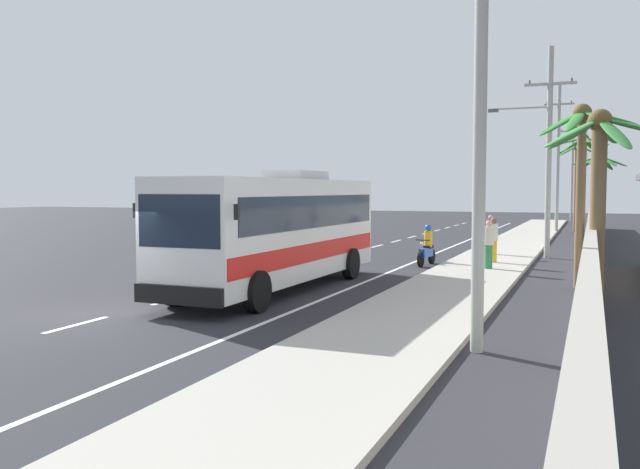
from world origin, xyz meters
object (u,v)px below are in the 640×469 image
(pedestrian_near_kerb, at_px, (489,243))
(pedestrian_far_walk, at_px, (493,239))
(pedestrian_midwalk, at_px, (490,234))
(palm_farthest, at_px, (599,177))
(utility_pole_mid, at_px, (547,147))
(palm_third, at_px, (583,168))
(utility_pole_distant, at_px, (572,168))
(palm_nearest, at_px, (599,178))
(utility_pole_far, at_px, (558,156))
(palm_fourth, at_px, (582,149))
(motorcycle_beside_bus, at_px, (427,249))
(coach_bus_foreground, at_px, (279,228))
(palm_second, at_px, (576,166))
(utility_pole_nearest, at_px, (481,58))

(pedestrian_near_kerb, height_order, pedestrian_far_walk, same)
(pedestrian_midwalk, relative_size, palm_farthest, 0.35)
(utility_pole_mid, xyz_separation_m, palm_third, (1.33, 15.45, -0.48))
(utility_pole_distant, relative_size, palm_third, 1.48)
(pedestrian_far_walk, xyz_separation_m, palm_farthest, (3.72, -9.93, 2.24))
(palm_nearest, bearing_deg, utility_pole_distant, 94.99)
(utility_pole_far, height_order, palm_fourth, utility_pole_far)
(pedestrian_far_walk, bearing_deg, pedestrian_midwalk, -14.62)
(motorcycle_beside_bus, relative_size, pedestrian_midwalk, 1.13)
(pedestrian_far_walk, distance_m, utility_pole_mid, 5.73)
(coach_bus_foreground, distance_m, palm_second, 34.72)
(palm_second, height_order, palm_third, palm_third)
(palm_fourth, bearing_deg, palm_farthest, -84.41)
(pedestrian_midwalk, relative_size, utility_pole_far, 0.17)
(utility_pole_nearest, distance_m, palm_nearest, 31.07)
(pedestrian_near_kerb, relative_size, pedestrian_midwalk, 1.01)
(pedestrian_far_walk, xyz_separation_m, utility_pole_distant, (1.75, 41.12, 4.03))
(utility_pole_nearest, bearing_deg, palm_farthest, 66.42)
(pedestrian_midwalk, xyz_separation_m, utility_pole_nearest, (2.26, -18.13, 4.35))
(palm_nearest, xyz_separation_m, palm_fourth, (-0.66, -21.54, 0.56))
(utility_pole_far, height_order, palm_farthest, utility_pole_far)
(palm_nearest, xyz_separation_m, palm_second, (-1.45, 8.55, 1.00))
(palm_third, bearing_deg, palm_second, 95.63)
(utility_pole_nearest, height_order, utility_pole_far, utility_pole_nearest)
(utility_pole_nearest, bearing_deg, utility_pole_far, 90.55)
(pedestrian_near_kerb, bearing_deg, utility_pole_nearest, -22.86)
(coach_bus_foreground, relative_size, utility_pole_mid, 1.15)
(palm_farthest, bearing_deg, coach_bus_foreground, 173.47)
(utility_pole_mid, bearing_deg, utility_pole_nearest, -90.08)
(palm_second, distance_m, palm_third, 5.49)
(coach_bus_foreground, relative_size, pedestrian_near_kerb, 6.01)
(pedestrian_near_kerb, distance_m, palm_third, 22.07)
(motorcycle_beside_bus, xyz_separation_m, utility_pole_mid, (4.16, 4.73, 4.22))
(pedestrian_near_kerb, xyz_separation_m, palm_farthest, (3.59, -7.69, 2.24))
(pedestrian_midwalk, bearing_deg, coach_bus_foreground, -46.84)
(coach_bus_foreground, xyz_separation_m, palm_farthest, (8.86, -1.01, 1.43))
(palm_second, bearing_deg, pedestrian_far_walk, -95.69)
(pedestrian_near_kerb, height_order, utility_pole_far, utility_pole_far)
(utility_pole_nearest, distance_m, utility_pole_distant, 55.78)
(motorcycle_beside_bus, relative_size, utility_pole_nearest, 0.19)
(utility_pole_nearest, height_order, palm_third, utility_pole_nearest)
(utility_pole_nearest, distance_m, palm_second, 39.51)
(pedestrian_near_kerb, xyz_separation_m, utility_pole_nearest, (1.53, -12.42, 4.33))
(utility_pole_mid, relative_size, palm_second, 1.44)
(pedestrian_near_kerb, xyz_separation_m, pedestrian_midwalk, (-0.73, 5.71, -0.01))
(utility_pole_far, bearing_deg, pedestrian_near_kerb, -92.71)
(utility_pole_far, xyz_separation_m, palm_second, (1.17, 2.32, -0.63))
(utility_pole_distant, xyz_separation_m, palm_third, (1.26, -21.74, -0.69))
(palm_third, bearing_deg, pedestrian_midwalk, -102.80)
(pedestrian_far_walk, relative_size, palm_third, 0.27)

